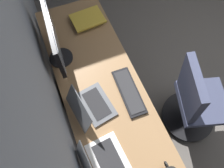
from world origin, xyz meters
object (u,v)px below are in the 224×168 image
(book_stack_near, at_px, (88,19))
(office_chair, at_px, (195,103))
(monitor_primary, at_px, (55,40))
(drawer_pedestal, at_px, (96,93))
(keyboard_main, at_px, (129,91))
(laptop_leftmost, at_px, (100,162))
(laptop_left, at_px, (90,106))

(book_stack_near, height_order, office_chair, office_chair)
(book_stack_near, bearing_deg, monitor_primary, 131.39)
(drawer_pedestal, xyz_separation_m, keyboard_main, (-0.25, -0.21, 0.39))
(monitor_primary, distance_m, keyboard_main, 0.69)
(laptop_leftmost, xyz_separation_m, keyboard_main, (0.41, -0.39, -0.04))
(laptop_left, xyz_separation_m, office_chair, (-0.21, -0.91, -0.32))
(drawer_pedestal, xyz_separation_m, monitor_primary, (0.25, 0.19, 0.63))
(laptop_left, bearing_deg, book_stack_near, -18.30)
(laptop_left, bearing_deg, office_chair, -102.80)
(book_stack_near, bearing_deg, laptop_leftmost, 164.58)
(laptop_leftmost, bearing_deg, keyboard_main, -43.80)
(drawer_pedestal, distance_m, office_chair, 0.93)
(book_stack_near, xyz_separation_m, office_chair, (-1.03, -0.63, -0.30))
(office_chair, bearing_deg, monitor_primary, 53.66)
(monitor_primary, bearing_deg, keyboard_main, -141.48)
(book_stack_near, bearing_deg, laptop_left, 161.70)
(book_stack_near, bearing_deg, drawer_pedestal, 164.08)
(monitor_primary, xyz_separation_m, laptop_left, (-0.52, -0.08, -0.20))
(laptop_leftmost, relative_size, office_chair, 0.34)
(keyboard_main, distance_m, office_chair, 0.68)
(drawer_pedestal, xyz_separation_m, office_chair, (-0.47, -0.80, 0.11))
(monitor_primary, height_order, office_chair, monitor_primary)
(office_chair, bearing_deg, laptop_left, 77.20)
(laptop_left, bearing_deg, monitor_primary, 8.45)
(keyboard_main, relative_size, office_chair, 0.44)
(office_chair, bearing_deg, keyboard_main, 69.53)
(monitor_primary, relative_size, laptop_left, 1.51)
(office_chair, bearing_deg, laptop_leftmost, 101.14)
(drawer_pedestal, distance_m, book_stack_near, 0.72)
(drawer_pedestal, bearing_deg, book_stack_near, -15.92)
(monitor_primary, xyz_separation_m, laptop_leftmost, (-0.92, -0.01, -0.19))
(drawer_pedestal, distance_m, monitor_primary, 0.70)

